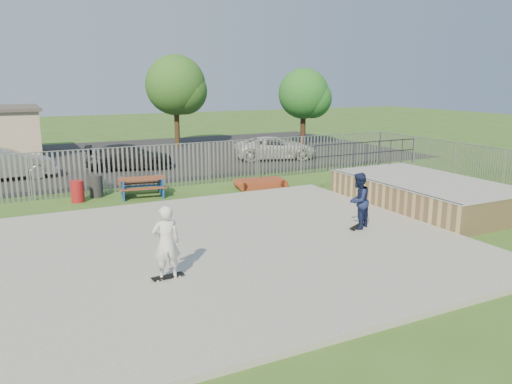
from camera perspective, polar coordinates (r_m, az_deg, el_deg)
name	(u,v)px	position (r m, az deg, el deg)	size (l,w,h in m)	color
ground	(207,251)	(14.73, -5.58, -6.73)	(120.00, 120.00, 0.00)	#385F20
concrete_slab	(207,249)	(14.71, -5.59, -6.46)	(15.00, 12.00, 0.15)	gray
quarter_pipe	(424,193)	(20.59, 18.66, -0.09)	(5.50, 7.05, 2.19)	tan
fence	(187,185)	(18.95, -7.86, 0.77)	(26.04, 16.02, 2.00)	gray
picnic_table	(142,187)	(21.82, -12.91, 0.58)	(2.14, 1.85, 0.81)	brown
funbox	(261,183)	(23.02, 0.56, 0.98)	(2.10, 1.27, 0.39)	maroon
trash_bin_red	(77,191)	(21.55, -19.73, 0.06)	(0.53, 0.53, 0.88)	maroon
trash_bin_grey	(96,186)	(22.22, -17.81, 0.63)	(0.56, 0.56, 0.93)	#262629
parking_lot	(96,159)	(32.73, -17.77, 3.57)	(40.00, 18.00, 0.02)	black
car_silver	(5,164)	(27.68, -26.72, 2.86)	(1.63, 4.66, 1.54)	#B7B7BD
car_dark	(130,157)	(28.54, -14.21, 3.92)	(1.92, 4.71, 1.37)	black
car_white	(276,148)	(31.17, 2.26, 5.06)	(2.33, 5.06, 1.41)	silver
tree_mid	(176,85)	(37.01, -9.18, 11.95)	(4.30, 4.30, 6.64)	#412F1A
tree_right	(304,94)	(37.62, 5.46, 11.11)	(3.71, 3.71, 5.72)	#3C2518
skateboard_a	(357,227)	(16.64, 11.47, -3.95)	(0.80, 0.56, 0.08)	black
skateboard_b	(168,277)	(12.52, -10.07, -9.55)	(0.81, 0.25, 0.08)	black
skater_navy	(358,201)	(16.42, 11.61, -1.00)	(0.89, 0.70, 1.84)	#161E45
skater_white	(166,243)	(12.22, -10.23, -5.73)	(0.67, 0.44, 1.84)	silver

